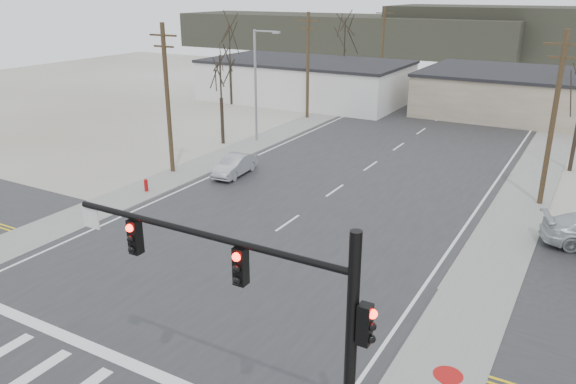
% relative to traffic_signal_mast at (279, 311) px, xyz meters
% --- Properties ---
extents(ground, '(140.00, 140.00, 0.00)m').
position_rel_traffic_signal_mast_xyz_m(ground, '(-7.89, 6.20, -4.67)').
color(ground, silver).
rests_on(ground, ground).
extents(main_road, '(18.00, 110.00, 0.05)m').
position_rel_traffic_signal_mast_xyz_m(main_road, '(-7.89, 21.20, -4.65)').
color(main_road, '#252628').
rests_on(main_road, ground).
extents(cross_road, '(90.00, 10.00, 0.04)m').
position_rel_traffic_signal_mast_xyz_m(cross_road, '(-7.89, 6.20, -4.65)').
color(cross_road, '#252628').
rests_on(cross_road, ground).
extents(sidewalk_left, '(3.00, 90.00, 0.06)m').
position_rel_traffic_signal_mast_xyz_m(sidewalk_left, '(-18.49, 26.20, -4.64)').
color(sidewalk_left, gray).
rests_on(sidewalk_left, ground).
extents(sidewalk_right, '(3.00, 90.00, 0.06)m').
position_rel_traffic_signal_mast_xyz_m(sidewalk_right, '(2.71, 26.20, -4.64)').
color(sidewalk_right, gray).
rests_on(sidewalk_right, ground).
extents(traffic_signal_mast, '(8.95, 0.43, 7.20)m').
position_rel_traffic_signal_mast_xyz_m(traffic_signal_mast, '(0.00, 0.00, 0.00)').
color(traffic_signal_mast, black).
rests_on(traffic_signal_mast, ground).
extents(fire_hydrant, '(0.24, 0.24, 0.87)m').
position_rel_traffic_signal_mast_xyz_m(fire_hydrant, '(-18.09, 14.20, -4.22)').
color(fire_hydrant, '#A50C0C').
rests_on(fire_hydrant, ground).
extents(yield_sign, '(0.80, 0.80, 2.35)m').
position_rel_traffic_signal_mast_xyz_m(yield_sign, '(3.61, 2.70, -2.61)').
color(yield_sign, gray).
rests_on(yield_sign, ground).
extents(building_left_far, '(22.30, 12.30, 4.50)m').
position_rel_traffic_signal_mast_xyz_m(building_left_far, '(-23.89, 46.20, -2.42)').
color(building_left_far, silver).
rests_on(building_left_far, ground).
extents(building_right_far, '(26.30, 14.30, 4.30)m').
position_rel_traffic_signal_mast_xyz_m(building_right_far, '(2.11, 50.20, -2.52)').
color(building_right_far, '#B9A58D').
rests_on(building_right_far, ground).
extents(upole_left_b, '(2.20, 0.30, 10.00)m').
position_rel_traffic_signal_mast_xyz_m(upole_left_b, '(-19.39, 18.20, 0.55)').
color(upole_left_b, '#4A3622').
rests_on(upole_left_b, ground).
extents(upole_left_c, '(2.20, 0.30, 10.00)m').
position_rel_traffic_signal_mast_xyz_m(upole_left_c, '(-19.39, 38.20, 0.55)').
color(upole_left_c, '#4A3622').
rests_on(upole_left_c, ground).
extents(upole_left_d, '(2.20, 0.30, 10.00)m').
position_rel_traffic_signal_mast_xyz_m(upole_left_d, '(-19.39, 58.20, 0.55)').
color(upole_left_d, '#4A3622').
rests_on(upole_left_d, ground).
extents(upole_right_a, '(2.20, 0.30, 10.00)m').
position_rel_traffic_signal_mast_xyz_m(upole_right_a, '(3.61, 24.20, 0.55)').
color(upole_right_a, '#4A3622').
rests_on(upole_right_a, ground).
extents(streetlight_main, '(2.40, 0.25, 9.00)m').
position_rel_traffic_signal_mast_xyz_m(streetlight_main, '(-18.69, 28.20, 0.41)').
color(streetlight_main, gray).
rests_on(streetlight_main, ground).
extents(tree_left_near, '(3.30, 3.30, 7.35)m').
position_rel_traffic_signal_mast_xyz_m(tree_left_near, '(-20.89, 26.20, 0.55)').
color(tree_left_near, '#31281E').
rests_on(tree_left_near, ground).
extents(tree_left_far, '(3.96, 3.96, 8.82)m').
position_rel_traffic_signal_mast_xyz_m(tree_left_far, '(-21.89, 52.20, 1.61)').
color(tree_left_far, '#31281E').
rests_on(tree_left_far, ground).
extents(tree_left_mid, '(3.96, 3.96, 8.82)m').
position_rel_traffic_signal_mast_xyz_m(tree_left_mid, '(-29.89, 40.20, 1.61)').
color(tree_left_mid, '#31281E').
rests_on(tree_left_mid, ground).
extents(hill_left, '(70.00, 18.00, 7.00)m').
position_rel_traffic_signal_mast_xyz_m(hill_left, '(-42.89, 98.20, -1.17)').
color(hill_left, '#333026').
rests_on(hill_left, ground).
extents(sedan_crossing, '(1.75, 4.21, 1.35)m').
position_rel_traffic_signal_mast_xyz_m(sedan_crossing, '(-15.18, 19.70, -3.95)').
color(sedan_crossing, gray).
rests_on(sedan_crossing, main_road).
extents(car_far_a, '(2.87, 5.47, 1.51)m').
position_rel_traffic_signal_mast_xyz_m(car_far_a, '(-1.51, 46.13, -3.87)').
color(car_far_a, black).
rests_on(car_far_a, main_road).
extents(car_far_b, '(2.13, 4.58, 1.52)m').
position_rel_traffic_signal_mast_xyz_m(car_far_b, '(-7.98, 55.72, -3.87)').
color(car_far_b, black).
rests_on(car_far_b, main_road).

